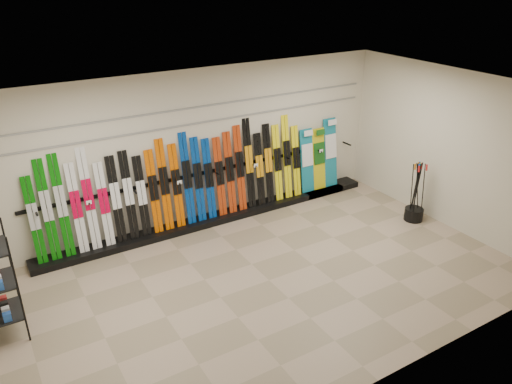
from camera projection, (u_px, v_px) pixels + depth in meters
floor at (269, 280)px, 8.08m from camera, size 8.00×8.00×0.00m
back_wall at (199, 148)px, 9.40m from camera, size 8.00×0.00×8.00m
right_wall at (450, 150)px, 9.34m from camera, size 0.00×5.00×5.00m
ceiling at (272, 98)px, 6.83m from camera, size 8.00×8.00×0.00m
ski_rack_base at (217, 218)px, 9.94m from camera, size 8.00×0.40×0.12m
skis at (182, 183)px, 9.31m from camera, size 5.38×0.30×1.83m
snowboards at (319, 157)px, 10.87m from camera, size 0.96×0.23×1.52m
pole_bin at (414, 214)px, 9.94m from camera, size 0.37×0.37×0.25m
ski_poles at (416, 191)px, 9.77m from camera, size 0.26×0.33×1.18m
slatwall_rail_0 at (198, 123)px, 9.18m from camera, size 7.60×0.02×0.03m
slatwall_rail_1 at (197, 107)px, 9.05m from camera, size 7.60×0.02×0.03m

